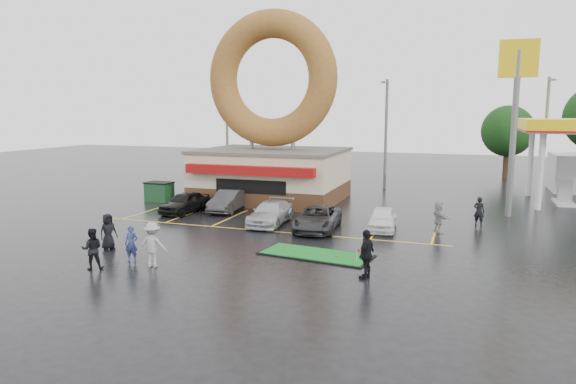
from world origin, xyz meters
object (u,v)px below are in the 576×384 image
(car_silver, at_px, (271,213))
(dumpster, at_px, (159,192))
(streetlight_mid, at_px, (386,131))
(car_black, at_px, (185,202))
(shell_sign, at_px, (516,95))
(person_blue, at_px, (131,244))
(car_grey, at_px, (317,218))
(car_dgrey, at_px, (229,201))
(streetlight_right, at_px, (545,133))
(person_cameraman, at_px, (367,254))
(car_white, at_px, (382,219))
(putting_green, at_px, (316,254))
(donut_shop, at_px, (272,139))
(streetlight_left, at_px, (227,130))

(car_silver, bearing_deg, dumpster, 154.42)
(streetlight_mid, xyz_separation_m, car_black, (-10.43, -14.51, -4.10))
(shell_sign, height_order, person_blue, shell_sign)
(car_grey, bearing_deg, car_dgrey, 149.43)
(shell_sign, relative_size, dumpster, 5.89)
(streetlight_right, relative_size, car_black, 2.26)
(car_black, height_order, person_cameraman, person_cameraman)
(shell_sign, relative_size, person_blue, 6.74)
(shell_sign, distance_m, car_black, 21.30)
(car_grey, height_order, person_blue, person_blue)
(shell_sign, xyz_separation_m, car_white, (-6.77, -6.29, -6.76))
(streetlight_right, bearing_deg, car_dgrey, -144.96)
(car_white, height_order, person_cameraman, person_cameraman)
(car_white, xyz_separation_m, putting_green, (-2.02, -5.99, -0.58))
(donut_shop, relative_size, car_silver, 3.03)
(donut_shop, height_order, car_silver, donut_shop)
(streetlight_mid, bearing_deg, donut_shop, -131.38)
(car_white, relative_size, dumpster, 2.01)
(car_grey, height_order, putting_green, car_grey)
(car_dgrey, height_order, putting_green, car_dgrey)
(car_dgrey, distance_m, dumpster, 6.65)
(streetlight_mid, height_order, car_black, streetlight_mid)
(donut_shop, xyz_separation_m, putting_green, (7.21, -13.25, -4.42))
(car_black, bearing_deg, dumpster, 146.91)
(streetlight_mid, relative_size, car_white, 2.48)
(donut_shop, bearing_deg, streetlight_right, 25.21)
(person_cameraman, relative_size, putting_green, 0.37)
(shell_sign, relative_size, car_grey, 2.28)
(car_black, bearing_deg, car_silver, -5.53)
(dumpster, bearing_deg, person_cameraman, -33.16)
(donut_shop, relative_size, shell_sign, 1.27)
(car_white, height_order, dumpster, dumpster)
(car_dgrey, distance_m, putting_green, 11.62)
(person_blue, relative_size, putting_green, 0.30)
(streetlight_left, distance_m, car_white, 21.97)
(streetlight_left, relative_size, putting_green, 1.72)
(streetlight_mid, distance_m, car_grey, 16.92)
(shell_sign, xyz_separation_m, car_black, (-19.43, -5.60, -6.70))
(streetlight_mid, relative_size, car_grey, 1.94)
(car_dgrey, bearing_deg, person_cameraman, -47.47)
(donut_shop, xyz_separation_m, person_cameraman, (9.95, -15.72, -3.50))
(car_white, height_order, person_blue, person_blue)
(shell_sign, distance_m, car_white, 11.45)
(car_grey, bearing_deg, putting_green, -79.78)
(donut_shop, height_order, shell_sign, donut_shop)
(donut_shop, bearing_deg, car_grey, -55.06)
(car_dgrey, relative_size, putting_green, 0.79)
(donut_shop, height_order, person_blue, donut_shop)
(car_dgrey, bearing_deg, streetlight_left, 112.70)
(car_dgrey, bearing_deg, putting_green, -48.09)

